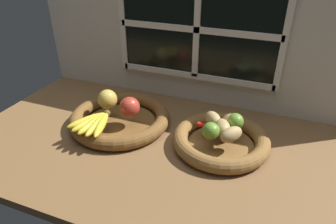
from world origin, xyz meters
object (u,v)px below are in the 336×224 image
(fruit_bowl_right, at_px, (221,140))
(potato_back, at_px, (232,121))
(banana_bunch_front, at_px, (94,123))
(apple_golden_left, at_px, (107,99))
(potato_oblong, at_px, (213,119))
(apple_red_right, at_px, (130,107))
(potato_large, at_px, (223,127))
(lime_far, at_px, (235,121))
(potato_small, at_px, (231,134))
(chili_pepper, at_px, (217,128))
(fruit_bowl_left, at_px, (120,118))
(lime_near, at_px, (211,131))

(fruit_bowl_right, height_order, potato_back, potato_back)
(fruit_bowl_right, bearing_deg, banana_bunch_front, -164.20)
(apple_golden_left, bearing_deg, potato_oblong, 2.84)
(fruit_bowl_right, height_order, apple_red_right, apple_red_right)
(potato_large, bearing_deg, apple_golden_left, 178.53)
(fruit_bowl_right, xyz_separation_m, apple_golden_left, (-0.44, 0.01, 0.06))
(potato_back, relative_size, lime_far, 1.24)
(fruit_bowl_right, relative_size, apple_red_right, 4.37)
(potato_small, distance_m, chili_pepper, 0.07)
(fruit_bowl_left, height_order, potato_large, potato_large)
(fruit_bowl_right, height_order, potato_small, potato_small)
(banana_bunch_front, relative_size, chili_pepper, 1.18)
(fruit_bowl_right, distance_m, chili_pepper, 0.04)
(potato_back, bearing_deg, apple_golden_left, -175.35)
(banana_bunch_front, relative_size, lime_far, 2.93)
(fruit_bowl_left, bearing_deg, lime_near, -6.92)
(potato_small, bearing_deg, apple_red_right, 176.53)
(banana_bunch_front, relative_size, potato_small, 1.97)
(chili_pepper, bearing_deg, fruit_bowl_right, -19.09)
(potato_oblong, relative_size, potato_back, 1.09)
(apple_golden_left, relative_size, chili_pepper, 0.53)
(potato_large, relative_size, lime_near, 1.39)
(banana_bunch_front, height_order, potato_small, potato_small)
(fruit_bowl_right, height_order, lime_near, lime_near)
(fruit_bowl_right, distance_m, potato_small, 0.07)
(potato_oblong, bearing_deg, lime_near, -81.35)
(potato_back, height_order, lime_far, lime_far)
(potato_oblong, height_order, lime_near, lime_near)
(fruit_bowl_right, distance_m, lime_near, 0.08)
(potato_back, bearing_deg, potato_small, -81.03)
(chili_pepper, bearing_deg, banana_bunch_front, -160.02)
(potato_small, bearing_deg, potato_back, 98.97)
(apple_golden_left, bearing_deg, fruit_bowl_left, -11.45)
(fruit_bowl_left, height_order, potato_back, potato_back)
(potato_oblong, relative_size, potato_small, 0.91)
(fruit_bowl_left, bearing_deg, potato_oblong, 5.17)
(lime_far, bearing_deg, fruit_bowl_left, -174.11)
(apple_red_right, distance_m, potato_large, 0.34)
(lime_near, relative_size, lime_far, 1.01)
(fruit_bowl_right, relative_size, lime_near, 5.76)
(potato_large, bearing_deg, lime_near, -123.69)
(apple_red_right, relative_size, potato_small, 0.89)
(potato_back, bearing_deg, fruit_bowl_left, -173.14)
(fruit_bowl_left, xyz_separation_m, lime_far, (0.42, 0.04, 0.06))
(lime_far, xyz_separation_m, chili_pepper, (-0.05, -0.04, -0.02))
(chili_pepper, bearing_deg, potato_large, -19.09)
(potato_large, bearing_deg, fruit_bowl_left, 180.00)
(fruit_bowl_left, bearing_deg, fruit_bowl_right, -0.00)
(potato_back, relative_size, lime_near, 1.24)
(chili_pepper, bearing_deg, apple_golden_left, -178.01)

